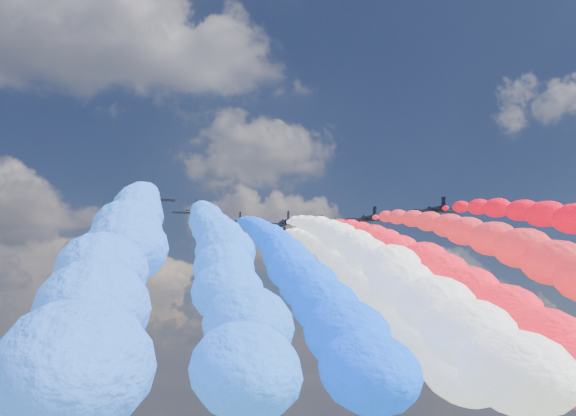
{
  "coord_description": "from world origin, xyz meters",
  "views": [
    {
      "loc": [
        -26.42,
        -136.8,
        61.28
      ],
      "look_at": [
        0.0,
        4.0,
        98.41
      ],
      "focal_mm": 41.56,
      "sensor_mm": 36.0,
      "label": 1
    }
  ],
  "objects": [
    {
      "name": "jet_2",
      "position": [
        -10.35,
        13.0,
        96.41
      ],
      "size": [
        10.24,
        13.75,
        5.08
      ],
      "primitive_type": null,
      "rotation": [
        0.17,
        0.0,
        0.03
      ],
      "color": "black"
    },
    {
      "name": "trail_5",
      "position": [
        8.75,
        -39.41,
        78.69
      ],
      "size": [
        7.22,
        100.4,
        40.75
      ],
      "primitive_type": null,
      "color": "#FA1326"
    },
    {
      "name": "trail_6",
      "position": [
        17.95,
        -49.41,
        78.69
      ],
      "size": [
        7.22,
        100.4,
        40.75
      ],
      "primitive_type": null,
      "color": "red"
    },
    {
      "name": "jet_6",
      "position": [
        17.95,
        2.66,
        96.41
      ],
      "size": [
        10.34,
        13.82,
        5.08
      ],
      "primitive_type": null,
      "rotation": [
        0.17,
        0.0,
        0.04
      ],
      "color": "black"
    },
    {
      "name": "trail_2",
      "position": [
        -10.35,
        -39.07,
        78.69
      ],
      "size": [
        7.22,
        100.4,
        40.75
      ],
      "primitive_type": null,
      "color": "#0845FF"
    },
    {
      "name": "jet_5",
      "position": [
        8.75,
        12.65,
        96.41
      ],
      "size": [
        10.26,
        13.76,
        5.08
      ],
      "primitive_type": null,
      "rotation": [
        0.17,
        0.0,
        -0.04
      ],
      "color": "black"
    },
    {
      "name": "trail_0",
      "position": [
        -29.83,
        -58.17,
        78.69
      ],
      "size": [
        7.22,
        100.4,
        40.75
      ],
      "primitive_type": null,
      "color": "blue"
    },
    {
      "name": "jet_0",
      "position": [
        -29.83,
        -6.1,
        96.41
      ],
      "size": [
        9.88,
        13.49,
        5.08
      ],
      "primitive_type": null,
      "rotation": [
        0.17,
        0.0,
        -0.01
      ],
      "color": "black"
    },
    {
      "name": "jet_3",
      "position": [
        0.39,
        10.25,
        96.41
      ],
      "size": [
        9.87,
        13.48,
        5.08
      ],
      "primitive_type": null,
      "rotation": [
        0.17,
        0.0,
        -0.01
      ],
      "color": "black"
    },
    {
      "name": "jet_7",
      "position": [
        29.62,
        -7.59,
        96.41
      ],
      "size": [
        10.04,
        13.6,
        5.08
      ],
      "primitive_type": null,
      "rotation": [
        0.17,
        0.0,
        0.02
      ],
      "color": "black"
    },
    {
      "name": "jet_4",
      "position": [
        1.4,
        22.2,
        96.41
      ],
      "size": [
        10.57,
        13.98,
        5.08
      ],
      "primitive_type": null,
      "rotation": [
        0.17,
        0.0,
        0.06
      ],
      "color": "black"
    },
    {
      "name": "trail_1",
      "position": [
        -20.4,
        -48.4,
        78.69
      ],
      "size": [
        7.22,
        100.4,
        40.75
      ],
      "primitive_type": null,
      "color": "blue"
    },
    {
      "name": "jet_1",
      "position": [
        -20.4,
        3.67,
        96.41
      ],
      "size": [
        10.25,
        13.75,
        5.08
      ],
      "primitive_type": null,
      "rotation": [
        0.17,
        0.0,
        -0.04
      ],
      "color": "black"
    },
    {
      "name": "trail_3",
      "position": [
        0.39,
        -41.82,
        78.69
      ],
      "size": [
        7.22,
        100.4,
        40.75
      ],
      "primitive_type": null,
      "color": "silver"
    },
    {
      "name": "trail_4",
      "position": [
        1.4,
        -29.87,
        78.69
      ],
      "size": [
        7.22,
        100.4,
        40.75
      ],
      "primitive_type": null,
      "color": "silver"
    }
  ]
}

